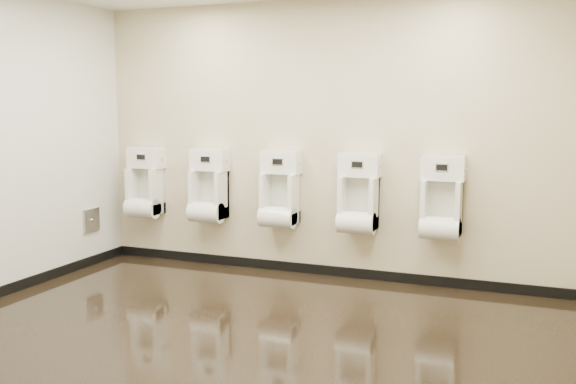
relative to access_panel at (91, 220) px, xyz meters
name	(u,v)px	position (x,y,z in m)	size (l,w,h in m)	color
ground	(251,328)	(2.48, -1.20, -0.50)	(5.00, 3.50, 0.00)	black
back_wall	(323,140)	(2.48, 0.55, 0.90)	(5.00, 0.02, 2.80)	beige
front_wall	(105,173)	(2.48, -2.95, 0.90)	(5.00, 0.02, 2.80)	beige
tile_overlay_left	(0,144)	(-0.01, -1.20, 0.90)	(0.01, 3.50, 2.80)	white
skirting_back	(322,270)	(2.48, 0.54, -0.45)	(5.00, 0.02, 0.10)	black
skirting_left	(9,289)	(-0.01, -1.20, -0.45)	(0.02, 3.50, 0.10)	black
access_panel	(91,220)	(0.00, 0.00, 0.00)	(0.04, 0.25, 0.25)	#9E9EA3
urinal_0	(145,188)	(0.42, 0.41, 0.33)	(0.41, 0.31, 0.77)	white
urinal_1	(208,191)	(1.23, 0.41, 0.33)	(0.41, 0.31, 0.77)	white
urinal_2	(280,195)	(2.06, 0.41, 0.33)	(0.41, 0.31, 0.77)	white
urinal_3	(358,200)	(2.90, 0.41, 0.33)	(0.41, 0.31, 0.77)	white
urinal_4	(442,204)	(3.70, 0.41, 0.33)	(0.41, 0.31, 0.77)	white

